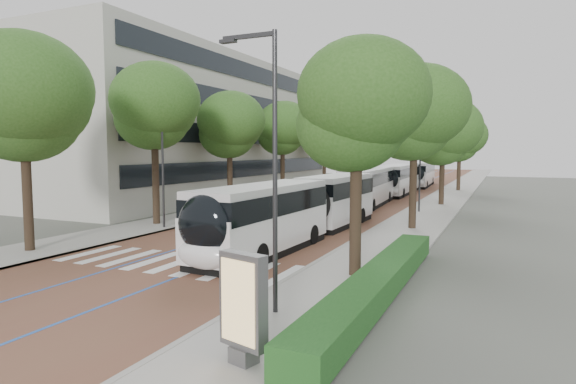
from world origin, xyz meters
name	(u,v)px	position (x,y,z in m)	size (l,w,h in m)	color
ground	(157,269)	(0.00, 0.00, 0.00)	(160.00, 160.00, 0.00)	#51544C
road	(385,191)	(0.00, 40.00, 0.01)	(11.00, 140.00, 0.02)	brown
sidewalk_left	(324,189)	(-7.50, 40.00, 0.06)	(4.00, 140.00, 0.12)	#9C9993
sidewalk_right	(453,193)	(7.50, 40.00, 0.06)	(4.00, 140.00, 0.12)	#9C9993
kerb_left	(339,189)	(-5.60, 40.00, 0.06)	(0.20, 140.00, 0.14)	gray
kerb_right	(435,193)	(5.60, 40.00, 0.06)	(0.20, 140.00, 0.14)	gray
zebra_crossing	(177,263)	(0.20, 1.00, 0.03)	(10.55, 3.60, 0.01)	silver
lane_line_left	(371,191)	(-1.60, 40.00, 0.02)	(0.12, 126.00, 0.01)	#2355AF
lane_line_right	(399,192)	(1.60, 40.00, 0.02)	(0.12, 126.00, 0.01)	#2355AF
office_building	(183,130)	(-19.47, 28.00, 7.00)	(18.11, 40.00, 14.00)	#A8A79C
hedge	(379,281)	(9.10, 0.00, 0.52)	(1.20, 14.00, 0.80)	#194819
streetlight_near	(269,149)	(6.62, -3.00, 4.82)	(1.82, 0.20, 8.00)	#2A2A2D
streetlight_far	(418,150)	(6.62, 22.00, 4.82)	(1.82, 0.20, 8.00)	#2A2A2D
lamp_post_left	(163,161)	(-6.10, 8.00, 4.12)	(0.14, 0.14, 8.00)	#2A2A2D
trees_left	(275,130)	(-7.50, 26.40, 6.67)	(6.22, 61.16, 9.65)	black
trees_right	(437,132)	(7.70, 23.91, 6.24)	(6.01, 47.22, 9.23)	black
lead_bus	(299,210)	(2.75, 8.14, 1.63)	(3.16, 18.47, 3.20)	black
bus_queued_0	(367,187)	(1.97, 24.73, 1.62)	(3.18, 12.51, 3.20)	silver
bus_queued_1	(398,180)	(2.13, 36.65, 1.62)	(2.73, 12.44, 3.20)	silver
bus_queued_2	(420,174)	(2.43, 49.57, 1.62)	(3.05, 12.49, 3.20)	silver
ad_panel	(243,306)	(7.64, -6.32, 1.41)	(1.23, 0.62, 2.47)	#59595B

